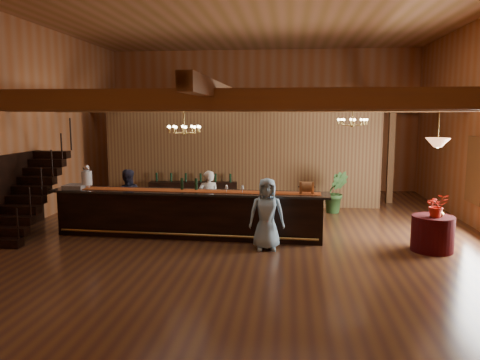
# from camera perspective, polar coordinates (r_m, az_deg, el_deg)

# --- Properties ---
(floor) EXTENTS (14.00, 14.00, 0.00)m
(floor) POSITION_cam_1_polar(r_m,az_deg,el_deg) (12.14, 0.76, -6.30)
(floor) COLOR #45271B
(floor) RESTS_ON ground
(ceiling) EXTENTS (14.00, 14.00, 0.00)m
(ceiling) POSITION_cam_1_polar(r_m,az_deg,el_deg) (12.03, 0.81, 20.01)
(ceiling) COLOR #A26A45
(ceiling) RESTS_ON wall_back
(wall_back) EXTENTS (12.00, 0.10, 5.50)m
(wall_back) POSITION_cam_1_polar(r_m,az_deg,el_deg) (18.75, 2.75, 7.24)
(wall_back) COLOR #975E3B
(wall_back) RESTS_ON floor
(wall_front) EXTENTS (12.00, 0.10, 5.50)m
(wall_front) POSITION_cam_1_polar(r_m,az_deg,el_deg) (4.84, -6.84, 4.99)
(wall_front) COLOR #975E3B
(wall_front) RESTS_ON floor
(wall_left) EXTENTS (0.10, 14.00, 5.50)m
(wall_left) POSITION_cam_1_polar(r_m,az_deg,el_deg) (13.69, -25.27, 6.20)
(wall_left) COLOR #975E3B
(wall_left) RESTS_ON floor
(beam_grid) EXTENTS (11.90, 13.90, 0.39)m
(beam_grid) POSITION_cam_1_polar(r_m,az_deg,el_deg) (12.27, 1.00, 9.13)
(beam_grid) COLOR brown
(beam_grid) RESTS_ON wall_left
(support_posts) EXTENTS (9.20, 10.20, 3.20)m
(support_posts) POSITION_cam_1_polar(r_m,az_deg,el_deg) (11.35, 0.54, 0.93)
(support_posts) COLOR brown
(support_posts) RESTS_ON floor
(partition_wall) EXTENTS (9.00, 0.18, 3.10)m
(partition_wall) POSITION_cam_1_polar(r_m,az_deg,el_deg) (15.36, 0.11, 2.59)
(partition_wall) COLOR brown
(partition_wall) RESTS_ON floor
(window_right_back) EXTENTS (0.12, 1.05, 1.75)m
(window_right_back) POSITION_cam_1_polar(r_m,az_deg,el_deg) (13.69, 26.84, 1.07)
(window_right_back) COLOR white
(window_right_back) RESTS_ON wall_right
(staircase) EXTENTS (1.00, 2.80, 2.00)m
(staircase) POSITION_cam_1_polar(r_m,az_deg,el_deg) (12.92, -24.41, -1.62)
(staircase) COLOR black
(staircase) RESTS_ON floor
(backroom_boxes) EXTENTS (4.10, 0.60, 1.10)m
(backroom_boxes) POSITION_cam_1_polar(r_m,az_deg,el_deg) (17.44, 1.46, -0.14)
(backroom_boxes) COLOR black
(backroom_boxes) RESTS_ON floor
(tasting_bar) EXTENTS (6.88, 1.19, 1.16)m
(tasting_bar) POSITION_cam_1_polar(r_m,az_deg,el_deg) (11.60, -6.31, -4.08)
(tasting_bar) COLOR black
(tasting_bar) RESTS_ON floor
(beverage_dispenser) EXTENTS (0.26, 0.26, 0.60)m
(beverage_dispenser) POSITION_cam_1_polar(r_m,az_deg,el_deg) (12.45, -18.18, 0.36)
(beverage_dispenser) COLOR silver
(beverage_dispenser) RESTS_ON tasting_bar
(glass_rack_tray) EXTENTS (0.50, 0.50, 0.10)m
(glass_rack_tray) POSITION_cam_1_polar(r_m,az_deg,el_deg) (12.51, -19.41, -0.76)
(glass_rack_tray) COLOR gray
(glass_rack_tray) RESTS_ON tasting_bar
(raffle_drum) EXTENTS (0.34, 0.24, 0.30)m
(raffle_drum) POSITION_cam_1_polar(r_m,az_deg,el_deg) (11.02, 8.13, -0.85)
(raffle_drum) COLOR #A2642F
(raffle_drum) RESTS_ON tasting_bar
(bar_bottle_0) EXTENTS (0.07, 0.07, 0.30)m
(bar_bottle_0) POSITION_cam_1_polar(r_m,az_deg,el_deg) (11.64, -7.09, -0.49)
(bar_bottle_0) COLOR black
(bar_bottle_0) RESTS_ON tasting_bar
(bar_bottle_1) EXTENTS (0.07, 0.07, 0.30)m
(bar_bottle_1) POSITION_cam_1_polar(r_m,az_deg,el_deg) (11.55, -5.37, -0.53)
(bar_bottle_1) COLOR black
(bar_bottle_1) RESTS_ON tasting_bar
(backbar_shelf) EXTENTS (2.90, 0.86, 0.81)m
(backbar_shelf) POSITION_cam_1_polar(r_m,az_deg,el_deg) (15.49, -5.70, -1.68)
(backbar_shelf) COLOR black
(backbar_shelf) RESTS_ON floor
(round_table) EXTENTS (0.91, 0.91, 0.79)m
(round_table) POSITION_cam_1_polar(r_m,az_deg,el_deg) (11.21, 22.41, -6.06)
(round_table) COLOR #380406
(round_table) RESTS_ON floor
(chandelier_left) EXTENTS (0.80, 0.80, 0.71)m
(chandelier_left) POSITION_cam_1_polar(r_m,az_deg,el_deg) (11.58, -6.83, 6.19)
(chandelier_left) COLOR #AE8F47
(chandelier_left) RESTS_ON beam_grid
(chandelier_right) EXTENTS (0.80, 0.80, 0.55)m
(chandelier_right) POSITION_cam_1_polar(r_m,az_deg,el_deg) (13.31, 13.56, 6.93)
(chandelier_right) COLOR #AE8F47
(chandelier_right) RESTS_ON beam_grid
(pendant_lamp) EXTENTS (0.52, 0.52, 0.90)m
(pendant_lamp) POSITION_cam_1_polar(r_m,az_deg,el_deg) (10.92, 22.97, 4.24)
(pendant_lamp) COLOR #AE8F47
(pendant_lamp) RESTS_ON beam_grid
(bartender) EXTENTS (0.66, 0.54, 1.56)m
(bartender) POSITION_cam_1_polar(r_m,az_deg,el_deg) (12.23, -3.88, -2.46)
(bartender) COLOR silver
(bartender) RESTS_ON floor
(staff_second) EXTENTS (0.89, 0.77, 1.57)m
(staff_second) POSITION_cam_1_polar(r_m,az_deg,el_deg) (12.69, -13.56, -2.26)
(staff_second) COLOR #242539
(staff_second) RESTS_ON floor
(guest) EXTENTS (0.83, 0.59, 1.61)m
(guest) POSITION_cam_1_polar(r_m,az_deg,el_deg) (10.41, 3.28, -4.17)
(guest) COLOR #89B4CF
(guest) RESTS_ON floor
(floor_plant) EXTENTS (0.72, 0.58, 1.30)m
(floor_plant) POSITION_cam_1_polar(r_m,az_deg,el_deg) (14.58, 11.59, -1.42)
(floor_plant) COLOR #284B1F
(floor_plant) RESTS_ON floor
(table_flowers) EXTENTS (0.48, 0.43, 0.51)m
(table_flowers) POSITION_cam_1_polar(r_m,az_deg,el_deg) (11.01, 22.86, -2.86)
(table_flowers) COLOR red
(table_flowers) RESTS_ON round_table
(table_vase) EXTENTS (0.16, 0.16, 0.29)m
(table_vase) POSITION_cam_1_polar(r_m,az_deg,el_deg) (11.08, 23.18, -3.41)
(table_vase) COLOR #AE8F47
(table_vase) RESTS_ON round_table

